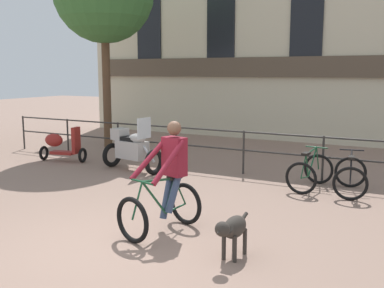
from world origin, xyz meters
name	(u,v)px	position (x,y,z in m)	size (l,w,h in m)	color
ground_plane	(105,247)	(0.00, 0.00, 0.00)	(60.00, 60.00, 0.00)	#8E7060
canal_railing	(244,145)	(0.00, 5.20, 0.71)	(15.05, 0.05, 1.05)	#2D2B28
building_facade	(309,19)	(0.00, 10.99, 4.22)	(18.00, 0.72, 8.47)	beige
cyclist_with_bike	(167,183)	(0.43, 0.97, 0.76)	(0.95, 1.30, 1.70)	black
dog	(232,229)	(1.74, 0.47, 0.41)	(0.27, 0.88, 0.59)	#332D28
parked_motorcycle	(132,148)	(-2.58, 4.21, 0.56)	(1.68, 0.89, 1.35)	black
parked_bicycle_near_lamp	(310,172)	(1.76, 4.54, 0.36)	(0.78, 1.17, 0.86)	black
parked_bicycle_mid_left	(350,176)	(2.57, 4.54, 0.36)	(0.82, 1.20, 0.86)	black
parked_scooter	(61,145)	(-4.98, 4.27, 0.46)	(1.34, 0.67, 0.96)	black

